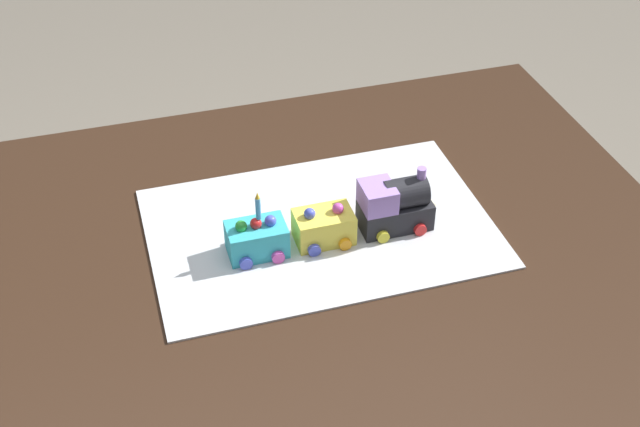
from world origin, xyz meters
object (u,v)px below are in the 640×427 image
Objects in this scene: dining_table at (285,299)px; cake_locomotive at (395,205)px; cake_car_gondola_turquoise at (257,239)px; birthday_candle at (258,206)px; cake_car_flatbed_lemon at (324,226)px.

cake_locomotive reaches higher than dining_table.
cake_locomotive is 0.25m from cake_car_gondola_turquoise.
cake_locomotive is 0.25m from birthday_candle.
cake_car_flatbed_lemon is at bearing -180.00° from birthday_candle.
birthday_candle is (0.24, -0.00, 0.05)m from cake_locomotive.
birthday_candle is at bearing -0.00° from cake_locomotive.
birthday_candle reaches higher than cake_car_flatbed_lemon.
cake_car_gondola_turquoise is (0.25, -0.00, -0.02)m from cake_locomotive.
birthday_candle reaches higher than dining_table.
cake_locomotive is at bearing 180.00° from cake_car_flatbed_lemon.
birthday_candle is at bearing 180.00° from cake_car_gondola_turquoise.
dining_table is 0.15m from cake_car_gondola_turquoise.
dining_table is 0.16m from cake_car_flatbed_lemon.
cake_car_flatbed_lemon is 1.87× the size of birthday_candle.
dining_table is 0.26m from cake_locomotive.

